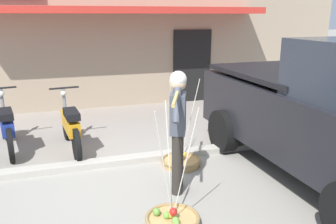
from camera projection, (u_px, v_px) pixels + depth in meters
ground_plane at (141, 180)px, 5.22m from camera, size 90.00×90.00×0.00m
sidewalk_curb at (132, 159)px, 5.85m from camera, size 20.00×0.24×0.10m
fruit_vendor at (178, 124)px, 4.66m from camera, size 0.70×1.59×1.70m
fruit_basket_left_side at (181, 161)px, 5.72m from camera, size 0.65×0.65×1.45m
fruit_basket_right_side at (172, 219)px, 4.08m from camera, size 0.65×0.65×1.45m
motorcycle_second_in_row at (7, 127)px, 6.26m from camera, size 0.56×1.80×1.09m
motorcycle_third_in_row at (71, 126)px, 6.26m from camera, size 0.54×1.82×1.09m
storefront_building at (108, 24)px, 11.22m from camera, size 13.00×6.00×4.20m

